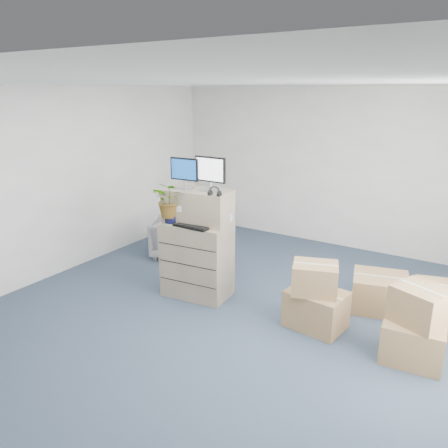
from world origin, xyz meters
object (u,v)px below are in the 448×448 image
at_px(potted_plant, 171,204).
at_px(filing_cabinet_lower, 197,259).
at_px(monitor_right, 210,172).
at_px(office_chair, 173,236).
at_px(monitor_left, 184,172).
at_px(keyboard, 192,226).
at_px(water_bottle, 201,213).

bearing_deg(potted_plant, filing_cabinet_lower, 33.57).
bearing_deg(potted_plant, monitor_right, 28.68).
distance_m(potted_plant, office_chair, 1.78).
relative_size(filing_cabinet_lower, monitor_left, 2.50).
xyz_separation_m(keyboard, water_bottle, (-0.01, 0.22, 0.12)).
height_order(keyboard, water_bottle, water_bottle).
bearing_deg(office_chair, water_bottle, 117.55).
relative_size(filing_cabinet_lower, potted_plant, 2.17).
bearing_deg(filing_cabinet_lower, office_chair, 134.73).
height_order(filing_cabinet_lower, office_chair, filing_cabinet_lower).
bearing_deg(monitor_right, keyboard, -116.72).
height_order(monitor_right, potted_plant, monitor_right).
relative_size(monitor_right, potted_plant, 0.95).
xyz_separation_m(monitor_left, potted_plant, (-0.08, -0.20, -0.41)).
relative_size(filing_cabinet_lower, monitor_right, 2.29).
xyz_separation_m(water_bottle, potted_plant, (-0.33, -0.23, 0.13)).
bearing_deg(monitor_right, water_bottle, -171.95).
bearing_deg(filing_cabinet_lower, monitor_left, 168.39).
xyz_separation_m(filing_cabinet_lower, keyboard, (0.06, -0.17, 0.53)).
bearing_deg(office_chair, monitor_left, 110.71).
relative_size(monitor_right, office_chair, 0.64).
distance_m(monitor_right, keyboard, 0.73).
height_order(monitor_left, potted_plant, monitor_left).
bearing_deg(water_bottle, monitor_right, 7.13).
bearing_deg(filing_cabinet_lower, keyboard, -77.22).
bearing_deg(monitor_right, potted_plant, -150.39).
relative_size(filing_cabinet_lower, water_bottle, 3.92).
height_order(water_bottle, potted_plant, potted_plant).
height_order(monitor_right, keyboard, monitor_right).
xyz_separation_m(potted_plant, office_chair, (-0.94, 1.18, -0.94)).
bearing_deg(monitor_right, filing_cabinet_lower, -158.85).
bearing_deg(filing_cabinet_lower, monitor_right, 14.22).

